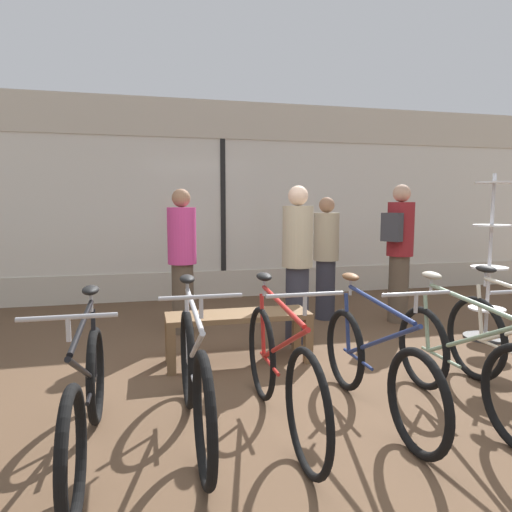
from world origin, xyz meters
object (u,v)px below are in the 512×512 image
(customer_near_rack, at_px, (297,261))
(bicycle_left, at_px, (194,378))
(bicycle_right, at_px, (464,364))
(bicycle_center_left, at_px, (280,371))
(customer_by_window, at_px, (326,256))
(customer_near_bench, at_px, (399,248))
(accessory_rack, at_px, (489,273))
(bicycle_center_right, at_px, (375,366))
(bicycle_far_left, at_px, (86,401))
(customer_mid_floor, at_px, (182,258))
(display_bench, at_px, (238,322))

(customer_near_rack, bearing_deg, bicycle_left, -125.89)
(bicycle_right, relative_size, customer_near_rack, 1.00)
(bicycle_center_left, relative_size, customer_by_window, 1.10)
(customer_by_window, relative_size, customer_near_bench, 0.91)
(bicycle_right, height_order, accessory_rack, accessory_rack)
(bicycle_center_right, bearing_deg, bicycle_left, -179.97)
(bicycle_far_left, height_order, bicycle_center_left, bicycle_center_left)
(bicycle_center_left, xyz_separation_m, accessory_rack, (2.93, 1.49, 0.36))
(bicycle_center_left, xyz_separation_m, bicycle_center_right, (0.73, 0.02, -0.03))
(bicycle_center_right, relative_size, customer_mid_floor, 1.00)
(display_bench, bearing_deg, bicycle_far_left, -129.50)
(accessory_rack, xyz_separation_m, customer_mid_floor, (-3.39, 1.06, 0.14))
(bicycle_center_right, height_order, customer_mid_floor, customer_mid_floor)
(customer_by_window, xyz_separation_m, customer_near_bench, (0.86, -0.38, 0.12))
(customer_by_window, distance_m, customer_near_bench, 0.95)
(accessory_rack, relative_size, customer_mid_floor, 1.09)
(bicycle_right, distance_m, customer_by_window, 2.95)
(bicycle_center_left, relative_size, customer_near_rack, 1.03)
(bicycle_center_left, bearing_deg, bicycle_left, 178.32)
(bicycle_center_right, xyz_separation_m, accessory_rack, (2.21, 1.47, 0.40))
(bicycle_right, xyz_separation_m, accessory_rack, (1.56, 1.61, 0.39))
(bicycle_far_left, distance_m, customer_near_rack, 2.88)
(bicycle_far_left, xyz_separation_m, customer_near_bench, (3.58, 2.52, 0.60))
(bicycle_center_left, xyz_separation_m, customer_by_window, (1.47, 2.78, 0.45))
(bicycle_left, bearing_deg, accessory_rack, 22.67)
(accessory_rack, distance_m, customer_near_bench, 1.12)
(bicycle_center_left, bearing_deg, accessory_rack, 26.88)
(display_bench, bearing_deg, customer_by_window, 43.57)
(customer_by_window, bearing_deg, customer_near_rack, -128.00)
(customer_mid_floor, relative_size, customer_near_bench, 0.96)
(bicycle_far_left, xyz_separation_m, bicycle_center_left, (1.25, 0.12, 0.03))
(bicycle_left, xyz_separation_m, customer_mid_floor, (0.13, 2.53, 0.51))
(customer_by_window, bearing_deg, display_bench, -136.43)
(bicycle_left, bearing_deg, bicycle_center_left, -1.68)
(bicycle_far_left, xyz_separation_m, accessory_rack, (4.18, 1.61, 0.40))
(accessory_rack, xyz_separation_m, customer_near_bench, (-0.60, 0.91, 0.21))
(bicycle_center_left, xyz_separation_m, customer_near_rack, (0.76, 1.87, 0.52))
(display_bench, distance_m, customer_near_bench, 2.63)
(bicycle_center_left, distance_m, customer_by_window, 3.18)
(customer_by_window, bearing_deg, customer_near_bench, -23.90)
(display_bench, relative_size, customer_mid_floor, 0.81)
(bicycle_far_left, relative_size, display_bench, 1.25)
(bicycle_center_left, relative_size, bicycle_right, 1.03)
(display_bench, height_order, customer_near_bench, customer_near_bench)
(bicycle_right, bearing_deg, customer_near_rack, 107.11)
(bicycle_left, relative_size, accessory_rack, 0.93)
(bicycle_left, distance_m, customer_mid_floor, 2.59)
(bicycle_right, relative_size, customer_by_window, 1.06)
(accessory_rack, relative_size, customer_near_bench, 1.05)
(bicycle_left, relative_size, customer_mid_floor, 1.02)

